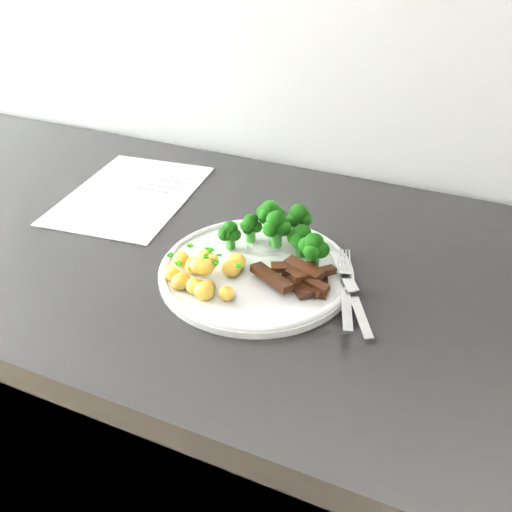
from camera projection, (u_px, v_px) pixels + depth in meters
name	position (u px, v px, depth m)	size (l,w,h in m)	color
counter	(234.00, 457.00, 1.06)	(2.46, 0.62, 0.92)	black
recipe_paper	(131.00, 194.00, 0.96)	(0.23, 0.30, 0.00)	white
plate	(256.00, 270.00, 0.76)	(0.26, 0.26, 0.01)	white
broccoli	(283.00, 229.00, 0.78)	(0.16, 0.09, 0.06)	#23641B
potatoes	(205.00, 271.00, 0.73)	(0.11, 0.10, 0.04)	gold
beef_strips	(300.00, 278.00, 0.72)	(0.11, 0.08, 0.02)	black
fork	(346.00, 292.00, 0.70)	(0.07, 0.17, 0.02)	silver
knife	(355.00, 302.00, 0.70)	(0.10, 0.16, 0.02)	silver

